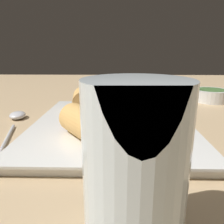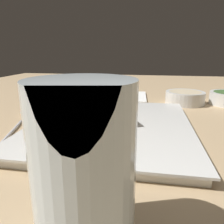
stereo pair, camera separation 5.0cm
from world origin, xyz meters
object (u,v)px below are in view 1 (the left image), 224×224
(dipping_bowl_far, at_px, (211,95))
(dipping_bowl_near, at_px, (171,95))
(serving_plate, at_px, (112,126))
(spoon, at_px, (16,118))
(drinking_glass, at_px, (137,169))
(napkin, at_px, (111,96))

(dipping_bowl_far, bearing_deg, dipping_bowl_near, -85.26)
(serving_plate, xyz_separation_m, spoon, (-0.04, -0.18, -0.00))
(serving_plate, bearing_deg, drinking_glass, 5.43)
(dipping_bowl_far, distance_m, drinking_glass, 0.51)
(serving_plate, height_order, dipping_bowl_far, dipping_bowl_far)
(napkin, bearing_deg, dipping_bowl_near, 73.38)
(serving_plate, relative_size, dipping_bowl_near, 3.14)
(dipping_bowl_far, height_order, drinking_glass, drinking_glass)
(dipping_bowl_near, bearing_deg, serving_plate, -34.16)
(serving_plate, height_order, napkin, serving_plate)
(dipping_bowl_far, distance_m, napkin, 0.27)
(spoon, height_order, napkin, spoon)
(drinking_glass, bearing_deg, serving_plate, -174.57)
(dipping_bowl_near, distance_m, spoon, 0.37)
(dipping_bowl_near, relative_size, spoon, 0.51)
(spoon, relative_size, napkin, 1.24)
(spoon, bearing_deg, napkin, 142.12)
(drinking_glass, bearing_deg, dipping_bowl_near, 163.92)
(dipping_bowl_near, relative_size, drinking_glass, 0.84)
(napkin, distance_m, drinking_glass, 0.49)
(dipping_bowl_far, distance_m, spoon, 0.48)
(dipping_bowl_near, xyz_separation_m, drinking_glass, (0.44, -0.13, 0.04))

